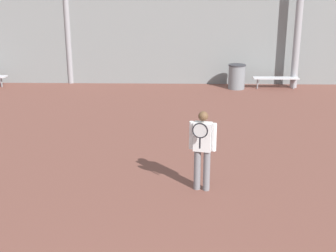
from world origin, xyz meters
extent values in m
cylinder|color=slate|center=(1.35, 6.03, 0.43)|extent=(0.14, 0.14, 0.86)
cylinder|color=slate|center=(1.54, 5.98, 0.43)|extent=(0.14, 0.14, 0.86)
cube|color=white|center=(1.45, 6.00, 1.16)|extent=(0.39, 0.28, 0.59)
cylinder|color=white|center=(1.23, 6.06, 1.17)|extent=(0.10, 0.10, 0.57)
cylinder|color=white|center=(1.67, 5.95, 1.17)|extent=(0.10, 0.10, 0.57)
sphere|color=brown|center=(1.45, 6.00, 1.58)|extent=(0.20, 0.20, 0.20)
cylinder|color=black|center=(1.38, 5.73, 1.12)|extent=(0.03, 0.03, 0.22)
torus|color=black|center=(1.38, 5.73, 1.37)|extent=(0.31, 0.10, 0.31)
cylinder|color=silver|center=(1.38, 5.73, 1.37)|extent=(0.26, 0.07, 0.27)
cube|color=silver|center=(4.73, 15.13, 0.42)|extent=(1.76, 0.40, 0.04)
cylinder|color=gray|center=(4.03, 15.13, 0.20)|extent=(0.06, 0.06, 0.40)
cylinder|color=gray|center=(5.44, 15.13, 0.20)|extent=(0.06, 0.06, 0.40)
cylinder|color=gray|center=(-6.06, 15.13, 0.20)|extent=(0.06, 0.06, 0.40)
cylinder|color=gray|center=(3.20, 15.09, 0.45)|extent=(0.64, 0.64, 0.91)
cylinder|color=#333338|center=(3.20, 15.09, 0.93)|extent=(0.67, 0.67, 0.04)
cube|color=gray|center=(0.00, 15.94, 1.66)|extent=(30.29, 0.06, 3.32)
cylinder|color=brown|center=(-1.56, 22.43, 1.11)|extent=(0.46, 0.46, 2.22)
cylinder|color=brown|center=(4.02, 22.08, 1.50)|extent=(0.37, 0.37, 3.00)
camera|label=1|loc=(0.96, -2.83, 4.23)|focal=50.00mm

